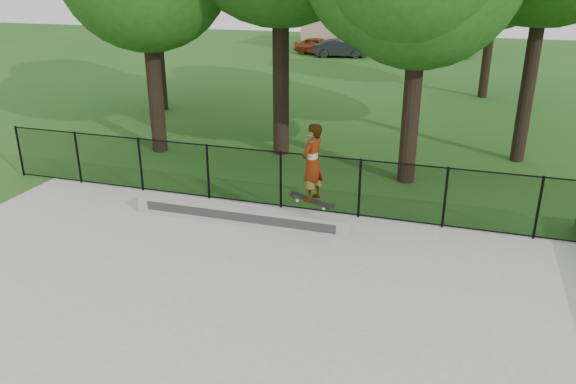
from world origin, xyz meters
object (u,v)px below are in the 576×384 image
at_px(grind_ledge, 240,214).
at_px(car_b, 340,48).
at_px(car_a, 319,46).
at_px(skater_airborne, 312,164).
at_px(car_c, 439,49).

height_order(grind_ledge, car_b, car_b).
xyz_separation_m(car_a, skater_airborne, (7.58, -29.73, 1.21)).
relative_size(car_a, car_b, 1.07).
bearing_deg(car_a, car_c, -66.99).
xyz_separation_m(grind_ledge, car_c, (2.77, 30.49, 0.35)).
distance_m(car_a, car_c, 8.57).
bearing_deg(skater_airborne, car_c, 88.27).
distance_m(car_a, skater_airborne, 30.71).
xyz_separation_m(grind_ledge, skater_airborne, (1.84, -0.30, 1.55)).
xyz_separation_m(grind_ledge, car_a, (-5.74, 29.43, 0.34)).
relative_size(car_a, skater_airborne, 1.90).
height_order(car_b, skater_airborne, skater_airborne).
height_order(car_c, skater_airborne, skater_airborne).
xyz_separation_m(car_c, skater_airborne, (-0.93, -30.79, 1.20)).
relative_size(car_b, car_c, 0.85).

